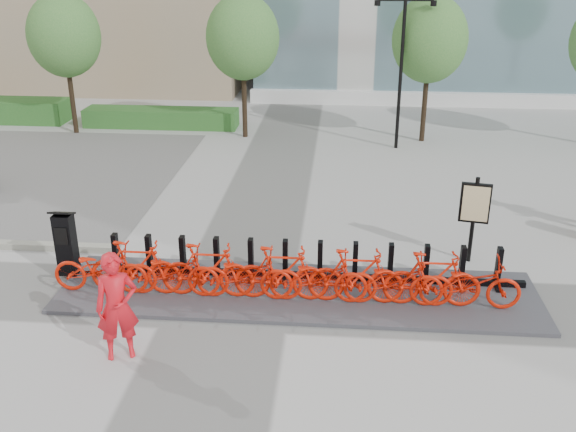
# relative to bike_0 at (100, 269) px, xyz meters

# --- Properties ---
(ground) EXTENTS (120.00, 120.00, 0.00)m
(ground) POSITION_rel_bike_0_xyz_m (2.60, 0.05, -0.58)
(ground) COLOR #A7A7A4
(hedge_b) EXTENTS (6.00, 1.20, 0.70)m
(hedge_b) POSITION_rel_bike_0_xyz_m (-2.40, 13.25, -0.23)
(hedge_b) COLOR #165F1B
(hedge_b) RESTS_ON ground
(tree_0) EXTENTS (2.60, 2.60, 5.10)m
(tree_0) POSITION_rel_bike_0_xyz_m (-5.40, 12.05, 3.01)
(tree_0) COLOR black
(tree_0) RESTS_ON ground
(tree_1) EXTENTS (2.60, 2.60, 5.10)m
(tree_1) POSITION_rel_bike_0_xyz_m (1.10, 12.05, 3.01)
(tree_1) COLOR black
(tree_1) RESTS_ON ground
(tree_2) EXTENTS (2.60, 2.60, 5.10)m
(tree_2) POSITION_rel_bike_0_xyz_m (7.60, 12.05, 3.01)
(tree_2) COLOR black
(tree_2) RESTS_ON ground
(streetlamp) EXTENTS (2.00, 0.20, 5.00)m
(streetlamp) POSITION_rel_bike_0_xyz_m (6.60, 11.05, 2.55)
(streetlamp) COLOR black
(streetlamp) RESTS_ON ground
(dock_pad) EXTENTS (9.60, 2.40, 0.08)m
(dock_pad) POSITION_rel_bike_0_xyz_m (3.90, 0.35, -0.54)
(dock_pad) COLOR #3F3F45
(dock_pad) RESTS_ON ground
(dock_rail_posts) EXTENTS (8.02, 0.50, 0.85)m
(dock_rail_posts) POSITION_rel_bike_0_xyz_m (3.96, 0.82, -0.08)
(dock_rail_posts) COLOR black
(dock_rail_posts) RESTS_ON dock_pad
(bike_0) EXTENTS (1.91, 0.67, 1.00)m
(bike_0) POSITION_rel_bike_0_xyz_m (0.00, 0.00, 0.00)
(bike_0) COLOR red
(bike_0) RESTS_ON dock_pad
(bike_1) EXTENTS (1.85, 0.52, 1.11)m
(bike_1) POSITION_rel_bike_0_xyz_m (0.72, 0.00, 0.06)
(bike_1) COLOR red
(bike_1) RESTS_ON dock_pad
(bike_2) EXTENTS (1.91, 0.67, 1.00)m
(bike_2) POSITION_rel_bike_0_xyz_m (1.44, 0.00, 0.00)
(bike_2) COLOR red
(bike_2) RESTS_ON dock_pad
(bike_3) EXTENTS (1.85, 0.52, 1.11)m
(bike_3) POSITION_rel_bike_0_xyz_m (2.16, 0.00, 0.06)
(bike_3) COLOR red
(bike_3) RESTS_ON dock_pad
(bike_4) EXTENTS (1.91, 0.67, 1.00)m
(bike_4) POSITION_rel_bike_0_xyz_m (2.88, 0.00, 0.00)
(bike_4) COLOR red
(bike_4) RESTS_ON dock_pad
(bike_5) EXTENTS (1.85, 0.52, 1.11)m
(bike_5) POSITION_rel_bike_0_xyz_m (3.60, 0.00, 0.06)
(bike_5) COLOR red
(bike_5) RESTS_ON dock_pad
(bike_6) EXTENTS (1.91, 0.67, 1.00)m
(bike_6) POSITION_rel_bike_0_xyz_m (4.32, 0.00, 0.00)
(bike_6) COLOR red
(bike_6) RESTS_ON dock_pad
(bike_7) EXTENTS (1.85, 0.52, 1.11)m
(bike_7) POSITION_rel_bike_0_xyz_m (5.04, 0.00, 0.06)
(bike_7) COLOR red
(bike_7) RESTS_ON dock_pad
(bike_8) EXTENTS (1.91, 0.67, 1.00)m
(bike_8) POSITION_rel_bike_0_xyz_m (5.76, 0.00, 0.00)
(bike_8) COLOR red
(bike_8) RESTS_ON dock_pad
(bike_9) EXTENTS (1.85, 0.52, 1.11)m
(bike_9) POSITION_rel_bike_0_xyz_m (6.48, 0.00, 0.06)
(bike_9) COLOR red
(bike_9) RESTS_ON dock_pad
(bike_10) EXTENTS (1.91, 0.67, 1.00)m
(bike_10) POSITION_rel_bike_0_xyz_m (7.20, 0.00, 0.00)
(bike_10) COLOR red
(bike_10) RESTS_ON dock_pad
(kiosk) EXTENTS (0.45, 0.38, 1.46)m
(kiosk) POSITION_rel_bike_0_xyz_m (-0.97, 0.70, 0.20)
(kiosk) COLOR black
(kiosk) RESTS_ON dock_pad
(worker_red) EXTENTS (0.82, 0.68, 1.91)m
(worker_red) POSITION_rel_bike_0_xyz_m (1.06, -2.02, 0.38)
(worker_red) COLOR red
(worker_red) RESTS_ON ground
(map_sign) EXTENTS (0.65, 0.22, 1.97)m
(map_sign) POSITION_rel_bike_0_xyz_m (7.59, 2.17, 0.72)
(map_sign) COLOR black
(map_sign) RESTS_ON ground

